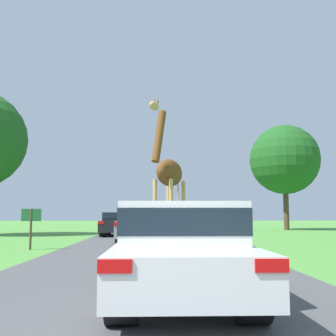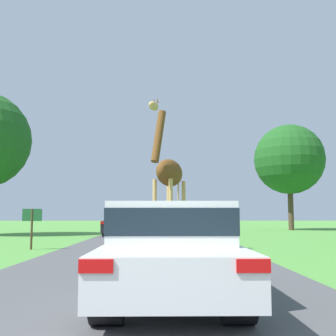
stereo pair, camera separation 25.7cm
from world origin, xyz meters
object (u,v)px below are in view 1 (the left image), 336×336
car_queue_right (118,223)px  car_far_ahead (185,221)px  giraffe_near_road (168,174)px  sign_post (31,221)px  car_verge_right (138,224)px  tree_left_edge (285,160)px  car_queue_left (128,222)px  car_lead_maroon (181,249)px

car_queue_right → car_far_ahead: size_ratio=1.05×
giraffe_near_road → sign_post: size_ratio=3.55×
giraffe_near_road → car_verge_right: bearing=-48.5°
tree_left_edge → sign_post: (-14.97, -18.12, -4.62)m
tree_left_edge → sign_post: tree_left_edge is taller
giraffe_near_road → tree_left_edge: bearing=-93.8°
giraffe_near_road → car_queue_left: bearing=-56.6°
giraffe_near_road → tree_left_edge: tree_left_edge is taller
sign_post → car_lead_maroon: bearing=-62.2°
car_lead_maroon → car_far_ahead: (1.57, 21.01, 0.05)m
car_queue_left → tree_left_edge: tree_left_edge is taller
car_queue_left → car_verge_right: car_verge_right is taller
giraffe_near_road → car_lead_maroon: giraffe_near_road is taller
sign_post → tree_left_edge: bearing=50.4°
car_lead_maroon → car_queue_left: size_ratio=0.97×
car_queue_right → car_far_ahead: car_far_ahead is taller
car_queue_right → car_queue_left: size_ratio=0.98×
car_far_ahead → car_verge_right: bearing=-107.7°
car_far_ahead → sign_post: 13.52m
giraffe_near_road → car_far_ahead: bearing=-72.1°
car_lead_maroon → giraffe_near_road: bearing=89.3°
car_lead_maroon → sign_post: size_ratio=2.85×
car_lead_maroon → car_verge_right: car_verge_right is taller
car_queue_left → car_verge_right: size_ratio=1.05×
car_queue_left → sign_post: 15.07m
giraffe_near_road → car_lead_maroon: 8.79m
sign_post → car_far_ahead: bearing=61.9°
car_queue_right → tree_left_edge: 15.94m
car_queue_right → tree_left_edge: (12.67, 8.32, 4.92)m
car_queue_right → car_verge_right: (1.39, -6.30, 0.10)m
car_lead_maroon → car_verge_right: (-1.11, 12.60, 0.06)m
car_far_ahead → tree_left_edge: tree_left_edge is taller
tree_left_edge → car_queue_right: bearing=-146.7°
car_queue_right → car_lead_maroon: bearing=-82.5°
car_lead_maroon → car_queue_right: car_lead_maroon is taller
car_queue_left → car_far_ahead: 4.84m
car_queue_left → sign_post: sign_post is taller
car_queue_right → car_verge_right: 6.45m
giraffe_near_road → car_queue_right: size_ratio=1.23×
car_verge_right → tree_left_edge: (11.28, 14.62, 4.82)m
giraffe_near_road → car_queue_right: (-2.61, 10.32, -1.96)m
tree_left_edge → sign_post: 23.95m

